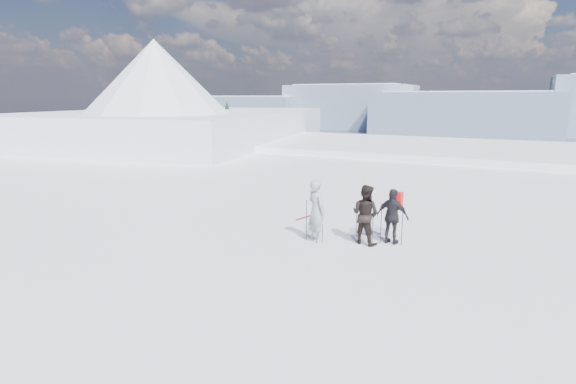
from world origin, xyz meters
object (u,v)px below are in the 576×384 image
object	(u,v)px
skier_grey	(316,211)
skis_loose	(312,216)
skier_dark	(365,214)
skier_pack	(393,217)

from	to	relation	value
skier_grey	skis_loose	world-z (taller)	skier_grey
skier_grey	skier_dark	size ratio (longest dim) A/B	1.07
skier_grey	skis_loose	size ratio (longest dim) A/B	1.21
skier_dark	skis_loose	bearing A→B (deg)	-24.21
skier_dark	skis_loose	xyz separation A→B (m)	(-2.79, 2.25, -0.93)
skis_loose	skier_grey	bearing A→B (deg)	-64.10
skier_dark	skis_loose	world-z (taller)	skier_dark
skier_dark	skis_loose	size ratio (longest dim) A/B	1.13
skier_grey	skier_pack	world-z (taller)	skier_grey
skier_grey	skis_loose	bearing A→B (deg)	-31.21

